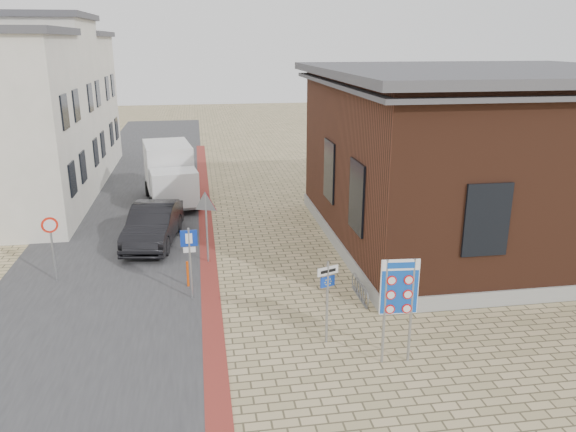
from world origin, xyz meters
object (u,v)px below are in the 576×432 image
object	(u,v)px
box_truck	(170,173)
bollard	(188,274)
border_sign	(399,289)
parking_sign	(190,251)
sedan	(153,224)
essen_sign	(327,290)

from	to	relation	value
box_truck	bollard	bearing A→B (deg)	-92.85
border_sign	parking_sign	distance (m)	6.80
border_sign	bollard	world-z (taller)	border_sign
sedan	box_truck	distance (m)	6.12
box_truck	bollard	world-z (taller)	box_truck
essen_sign	parking_sign	world-z (taller)	parking_sign
border_sign	bollard	distance (m)	7.67
box_truck	parking_sign	size ratio (longest dim) A/B	2.42
bollard	box_truck	bearing A→B (deg)	95.03
border_sign	essen_sign	xyz separation A→B (m)	(-1.50, 1.22, -0.47)
sedan	bollard	distance (m)	4.67
box_truck	sedan	bearing A→B (deg)	-102.12
parking_sign	bollard	distance (m)	1.46
border_sign	essen_sign	bearing A→B (deg)	145.37
sedan	border_sign	xyz separation A→B (m)	(6.58, -9.87, 1.21)
sedan	border_sign	world-z (taller)	border_sign
sedan	parking_sign	xyz separation A→B (m)	(1.50, -5.37, 0.80)
border_sign	bollard	xyz separation A→B (m)	(-5.20, 5.42, -1.55)
sedan	parking_sign	size ratio (longest dim) A/B	2.04
border_sign	box_truck	bearing A→B (deg)	115.42
border_sign	parking_sign	bearing A→B (deg)	142.85
bollard	border_sign	bearing A→B (deg)	-46.16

